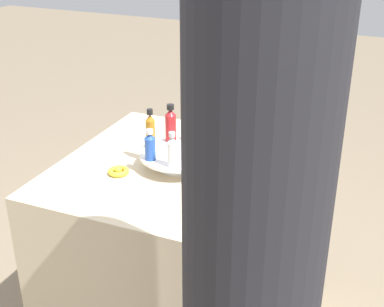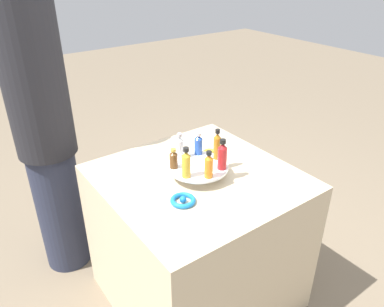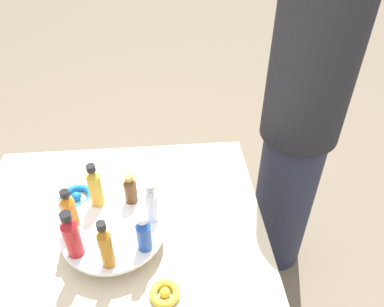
{
  "view_description": "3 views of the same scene",
  "coord_description": "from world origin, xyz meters",
  "px_view_note": "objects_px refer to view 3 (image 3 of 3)",
  "views": [
    {
      "loc": [
        -0.73,
        1.6,
        1.66
      ],
      "look_at": [
        -0.13,
        0.19,
        0.93
      ],
      "focal_mm": 50.0,
      "sensor_mm": 36.0,
      "label": 1
    },
    {
      "loc": [
        -0.9,
        -1.2,
        1.69
      ],
      "look_at": [
        -0.02,
        0.02,
        0.88
      ],
      "focal_mm": 35.0,
      "sensor_mm": 36.0,
      "label": 2
    },
    {
      "loc": [
        0.68,
        0.16,
        1.63
      ],
      "look_at": [
        -0.16,
        0.23,
        0.94
      ],
      "focal_mm": 35.0,
      "sensor_mm": 36.0,
      "label": 3
    }
  ],
  "objects_px": {
    "display_stand": "(114,233)",
    "person_figure": "(305,100)",
    "bottle_gold": "(95,187)",
    "bottle_amber": "(106,246)",
    "bottle_brown": "(130,190)",
    "ribbon_bow_gold": "(165,293)",
    "bottle_blue": "(144,234)",
    "bottle_red": "(72,236)",
    "bottle_orange": "(69,210)",
    "ribbon_bow_blue": "(77,197)",
    "bottle_clear": "(152,204)"
  },
  "relations": [
    {
      "from": "bottle_orange",
      "to": "bottle_red",
      "type": "height_order",
      "value": "bottle_red"
    },
    {
      "from": "display_stand",
      "to": "bottle_amber",
      "type": "height_order",
      "value": "bottle_amber"
    },
    {
      "from": "bottle_blue",
      "to": "person_figure",
      "type": "bearing_deg",
      "value": 132.97
    },
    {
      "from": "bottle_brown",
      "to": "person_figure",
      "type": "relative_size",
      "value": 0.05
    },
    {
      "from": "ribbon_bow_blue",
      "to": "person_figure",
      "type": "relative_size",
      "value": 0.06
    },
    {
      "from": "bottle_red",
      "to": "bottle_clear",
      "type": "bearing_deg",
      "value": 116.36
    },
    {
      "from": "bottle_clear",
      "to": "ribbon_bow_blue",
      "type": "xyz_separation_m",
      "value": [
        -0.15,
        -0.24,
        -0.11
      ]
    },
    {
      "from": "bottle_brown",
      "to": "bottle_amber",
      "type": "bearing_deg",
      "value": -12.21
    },
    {
      "from": "bottle_orange",
      "to": "person_figure",
      "type": "bearing_deg",
      "value": 120.2
    },
    {
      "from": "bottle_blue",
      "to": "bottle_brown",
      "type": "xyz_separation_m",
      "value": [
        -0.17,
        -0.04,
        -0.01
      ]
    },
    {
      "from": "bottle_amber",
      "to": "ribbon_bow_gold",
      "type": "bearing_deg",
      "value": 63.9
    },
    {
      "from": "bottle_brown",
      "to": "bottle_orange",
      "type": "bearing_deg",
      "value": -63.64
    },
    {
      "from": "bottle_orange",
      "to": "bottle_amber",
      "type": "xyz_separation_m",
      "value": [
        0.14,
        0.11,
        0.01
      ]
    },
    {
      "from": "display_stand",
      "to": "person_figure",
      "type": "distance_m",
      "value": 0.85
    },
    {
      "from": "bottle_brown",
      "to": "display_stand",
      "type": "bearing_deg",
      "value": -25.06
    },
    {
      "from": "bottle_red",
      "to": "ribbon_bow_gold",
      "type": "distance_m",
      "value": 0.27
    },
    {
      "from": "bottle_orange",
      "to": "ribbon_bow_gold",
      "type": "xyz_separation_m",
      "value": [
        0.2,
        0.24,
        -0.11
      ]
    },
    {
      "from": "bottle_gold",
      "to": "bottle_brown",
      "type": "distance_m",
      "value": 0.1
    },
    {
      "from": "bottle_clear",
      "to": "bottle_brown",
      "type": "height_order",
      "value": "bottle_clear"
    },
    {
      "from": "display_stand",
      "to": "bottle_gold",
      "type": "bearing_deg",
      "value": -153.64
    },
    {
      "from": "bottle_orange",
      "to": "bottle_gold",
      "type": "bearing_deg",
      "value": 142.08
    },
    {
      "from": "bottle_clear",
      "to": "person_figure",
      "type": "distance_m",
      "value": 0.74
    },
    {
      "from": "bottle_amber",
      "to": "person_figure",
      "type": "bearing_deg",
      "value": 131.21
    },
    {
      "from": "bottle_orange",
      "to": "ribbon_bow_gold",
      "type": "height_order",
      "value": "bottle_orange"
    },
    {
      "from": "bottle_amber",
      "to": "ribbon_bow_gold",
      "type": "distance_m",
      "value": 0.19
    },
    {
      "from": "display_stand",
      "to": "bottle_blue",
      "type": "bearing_deg",
      "value": 52.08
    },
    {
      "from": "bottle_gold",
      "to": "ribbon_bow_blue",
      "type": "distance_m",
      "value": 0.16
    },
    {
      "from": "bottle_amber",
      "to": "ribbon_bow_gold",
      "type": "xyz_separation_m",
      "value": [
        0.06,
        0.13,
        -0.12
      ]
    },
    {
      "from": "bottle_brown",
      "to": "ribbon_bow_blue",
      "type": "height_order",
      "value": "bottle_brown"
    },
    {
      "from": "bottle_blue",
      "to": "bottle_brown",
      "type": "distance_m",
      "value": 0.18
    },
    {
      "from": "bottle_clear",
      "to": "bottle_brown",
      "type": "xyz_separation_m",
      "value": [
        -0.08,
        -0.06,
        -0.01
      ]
    },
    {
      "from": "bottle_gold",
      "to": "bottle_amber",
      "type": "bearing_deg",
      "value": 13.51
    },
    {
      "from": "bottle_blue",
      "to": "ribbon_bow_blue",
      "type": "relative_size",
      "value": 1.05
    },
    {
      "from": "bottle_red",
      "to": "bottle_blue",
      "type": "xyz_separation_m",
      "value": [
        -0.0,
        0.18,
        -0.02
      ]
    },
    {
      "from": "bottle_orange",
      "to": "bottle_amber",
      "type": "relative_size",
      "value": 0.84
    },
    {
      "from": "bottle_blue",
      "to": "bottle_gold",
      "type": "bearing_deg",
      "value": -140.78
    },
    {
      "from": "bottle_gold",
      "to": "bottle_red",
      "type": "height_order",
      "value": "bottle_red"
    },
    {
      "from": "bottle_red",
      "to": "bottle_amber",
      "type": "distance_m",
      "value": 0.1
    },
    {
      "from": "bottle_gold",
      "to": "person_figure",
      "type": "xyz_separation_m",
      "value": [
        -0.39,
        0.73,
        0.02
      ]
    },
    {
      "from": "person_figure",
      "to": "bottle_red",
      "type": "bearing_deg",
      "value": 0.45
    },
    {
      "from": "bottle_gold",
      "to": "bottle_orange",
      "type": "distance_m",
      "value": 0.1
    },
    {
      "from": "ribbon_bow_blue",
      "to": "bottle_clear",
      "type": "bearing_deg",
      "value": 58.14
    },
    {
      "from": "bottle_clear",
      "to": "person_figure",
      "type": "relative_size",
      "value": 0.07
    },
    {
      "from": "bottle_orange",
      "to": "bottle_amber",
      "type": "bearing_deg",
      "value": 39.22
    },
    {
      "from": "bottle_gold",
      "to": "bottle_brown",
      "type": "xyz_separation_m",
      "value": [
        -0.0,
        0.1,
        -0.02
      ]
    },
    {
      "from": "bottle_orange",
      "to": "bottle_clear",
      "type": "bearing_deg",
      "value": 90.65
    },
    {
      "from": "display_stand",
      "to": "person_figure",
      "type": "xyz_separation_m",
      "value": [
        -0.49,
        0.68,
        0.1
      ]
    },
    {
      "from": "bottle_clear",
      "to": "ribbon_bow_blue",
      "type": "relative_size",
      "value": 1.18
    },
    {
      "from": "ribbon_bow_gold",
      "to": "person_figure",
      "type": "distance_m",
      "value": 0.87
    },
    {
      "from": "display_stand",
      "to": "ribbon_bow_gold",
      "type": "height_order",
      "value": "display_stand"
    }
  ]
}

